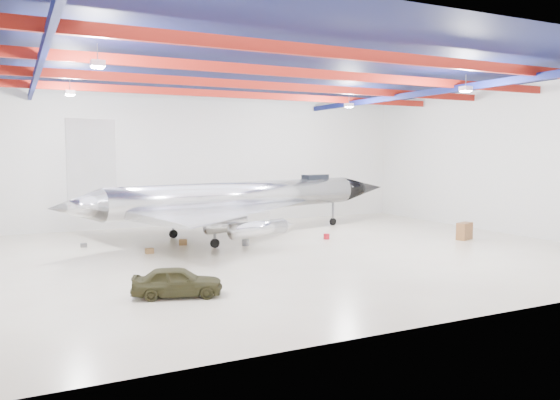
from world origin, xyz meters
TOP-DOWN VIEW (x-y plane):
  - floor at (0.00, 0.00)m, footprint 40.00×40.00m
  - wall_back at (0.00, 15.00)m, footprint 40.00×0.00m
  - wall_right at (20.00, 0.00)m, footprint 0.00×30.00m
  - ceiling at (0.00, 0.00)m, footprint 40.00×40.00m
  - ceiling_structure at (0.00, 0.00)m, footprint 39.50×29.50m
  - jet_aircraft at (1.50, 6.91)m, footprint 29.00×20.56m
  - jeep at (-7.20, -7.26)m, footprint 4.07×2.61m
  - desk at (14.98, -1.24)m, footprint 1.45×1.06m
  - crate_ply at (-6.06, 3.13)m, footprint 0.50×0.42m
  - engine_drum at (0.24, 3.17)m, footprint 0.61×0.61m
  - parts_bin at (2.71, 8.07)m, footprint 0.66×0.58m
  - crate_small at (-9.37, 7.22)m, footprint 0.39×0.31m
  - tool_chest at (6.39, 3.16)m, footprint 0.46×0.46m
  - oil_barrel at (-3.38, 5.23)m, footprint 0.63×0.56m

SIDE VIEW (x-z plane):
  - floor at x=0.00m, z-range 0.00..0.00m
  - crate_small at x=-9.37m, z-range 0.00..0.27m
  - crate_ply at x=-6.06m, z-range 0.00..0.32m
  - oil_barrel at x=-3.38m, z-range 0.00..0.37m
  - tool_chest at x=6.39m, z-range 0.00..0.39m
  - parts_bin at x=2.71m, z-range 0.00..0.40m
  - engine_drum at x=0.24m, z-range 0.00..0.42m
  - desk at x=14.98m, z-range 0.00..1.20m
  - jeep at x=-7.20m, z-range 0.00..1.29m
  - jet_aircraft at x=1.50m, z-range -1.38..6.66m
  - wall_back at x=0.00m, z-range -14.50..25.50m
  - wall_right at x=20.00m, z-range -9.50..20.50m
  - ceiling_structure at x=0.00m, z-range 9.79..10.86m
  - ceiling at x=0.00m, z-range 11.00..11.00m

